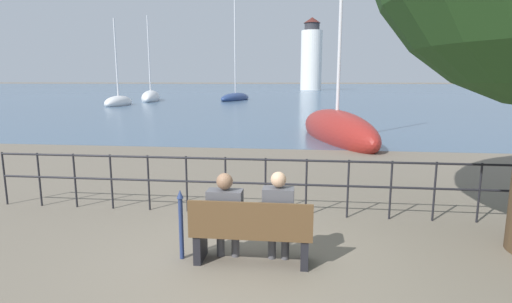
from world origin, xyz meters
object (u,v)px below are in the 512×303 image
(park_bench, at_px, (251,234))
(sailboat_3, at_px, (119,102))
(harbor_lighthouse, at_px, (311,57))
(sailboat_1, at_px, (337,130))
(seated_person_right, at_px, (278,214))
(sailboat_2, at_px, (151,98))
(sailboat_0, at_px, (235,98))
(seated_person_left, at_px, (226,213))
(closed_umbrella, at_px, (181,221))

(park_bench, relative_size, sailboat_3, 0.19)
(harbor_lighthouse, bearing_deg, park_bench, -91.44)
(sailboat_1, bearing_deg, seated_person_right, -113.51)
(sailboat_1, relative_size, sailboat_2, 0.81)
(sailboat_2, height_order, harbor_lighthouse, harbor_lighthouse)
(sailboat_3, xyz_separation_m, harbor_lighthouse, (19.95, 67.31, 8.09))
(sailboat_2, relative_size, sailboat_3, 1.21)
(sailboat_0, distance_m, sailboat_1, 34.15)
(park_bench, xyz_separation_m, harbor_lighthouse, (2.52, 100.07, 7.98))
(sailboat_0, height_order, sailboat_1, sailboat_0)
(park_bench, height_order, harbor_lighthouse, harbor_lighthouse)
(park_bench, distance_m, seated_person_left, 0.44)
(seated_person_left, relative_size, harbor_lighthouse, 0.07)
(park_bench, xyz_separation_m, sailboat_3, (-17.43, 32.76, -0.11))
(seated_person_right, height_order, sailboat_2, sailboat_2)
(sailboat_2, bearing_deg, seated_person_right, -82.76)
(seated_person_right, relative_size, sailboat_0, 0.10)
(park_bench, xyz_separation_m, closed_umbrella, (-0.97, 0.06, 0.12))
(seated_person_right, distance_m, sailboat_2, 45.62)
(seated_person_right, distance_m, harbor_lighthouse, 100.32)
(park_bench, distance_m, sailboat_1, 11.95)
(closed_umbrella, xyz_separation_m, sailboat_3, (-16.46, 32.70, -0.23))
(closed_umbrella, bearing_deg, park_bench, -3.51)
(park_bench, height_order, seated_person_left, seated_person_left)
(park_bench, height_order, sailboat_2, sailboat_2)
(harbor_lighthouse, bearing_deg, sailboat_0, -100.46)
(park_bench, distance_m, sailboat_3, 37.11)
(seated_person_right, relative_size, sailboat_1, 0.15)
(sailboat_1, bearing_deg, seated_person_left, -116.85)
(sailboat_3, distance_m, harbor_lighthouse, 70.67)
(sailboat_3, relative_size, harbor_lighthouse, 0.48)
(seated_person_right, xyz_separation_m, sailboat_1, (1.70, 11.70, -0.31))
(sailboat_2, height_order, sailboat_3, sailboat_2)
(seated_person_right, distance_m, sailboat_3, 37.21)
(seated_person_left, distance_m, sailboat_0, 45.03)
(seated_person_left, xyz_separation_m, sailboat_3, (-17.08, 32.69, -0.36))
(closed_umbrella, relative_size, sailboat_2, 0.09)
(sailboat_1, height_order, harbor_lighthouse, harbor_lighthouse)
(seated_person_right, bearing_deg, sailboat_3, 118.54)
(seated_person_left, distance_m, closed_umbrella, 0.63)
(sailboat_0, bearing_deg, seated_person_left, -67.55)
(park_bench, relative_size, sailboat_1, 0.19)
(park_bench, relative_size, seated_person_right, 1.27)
(sailboat_3, bearing_deg, sailboat_2, 88.09)
(seated_person_left, bearing_deg, closed_umbrella, -178.69)
(seated_person_left, height_order, sailboat_0, sailboat_0)
(seated_person_right, relative_size, sailboat_2, 0.12)
(closed_umbrella, relative_size, sailboat_1, 0.11)
(closed_umbrella, distance_m, sailboat_3, 36.61)
(sailboat_0, height_order, sailboat_3, sailboat_0)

